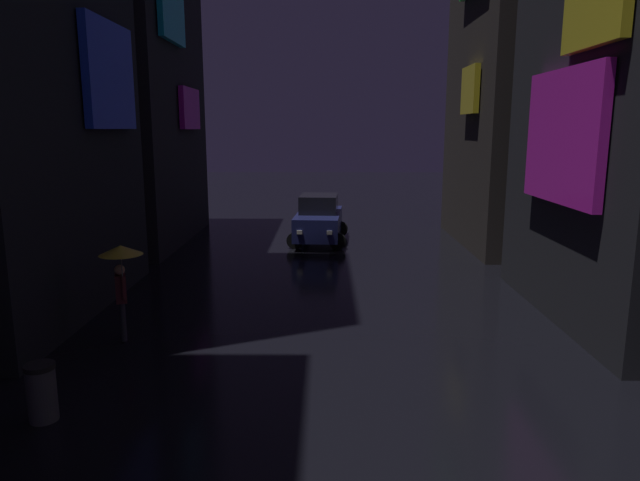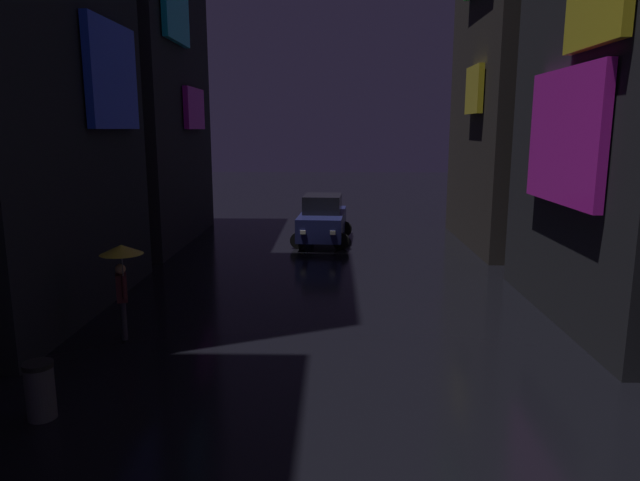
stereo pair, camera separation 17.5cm
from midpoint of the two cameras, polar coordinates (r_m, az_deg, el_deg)
The scene contains 4 objects.
building_left_far at distance 24.25m, azimuth -18.68°, elevation 15.88°, with size 4.25×8.37×13.50m.
pedestrian_midstreet_left_yellow at distance 12.71m, azimuth -19.66°, elevation -2.41°, with size 0.90×0.90×2.12m.
car_distant at distance 22.86m, azimuth -0.33°, elevation 2.11°, with size 2.44×4.24×1.92m.
trash_bin at distance 10.19m, azimuth -26.51°, elevation -13.41°, with size 0.46×0.46×0.93m.
Camera 1 is at (0.11, -0.71, 4.49)m, focal length 32.00 mm.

